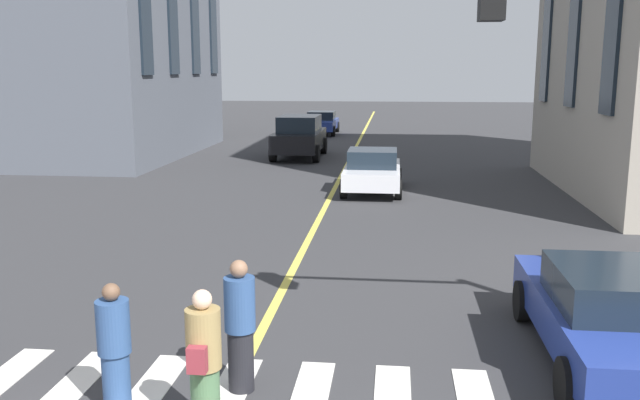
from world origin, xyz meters
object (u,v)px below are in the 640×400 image
(pedestrian_far, at_px, (240,327))
(pedestrian_near, at_px, (115,349))
(car_black_mid, at_px, (299,136))
(car_blue_parked_b, at_px, (321,123))
(pedestrian_companion, at_px, (204,363))
(car_white_parked_a, at_px, (372,171))
(car_blue_near, at_px, (611,314))

(pedestrian_far, bearing_deg, pedestrian_near, 117.88)
(pedestrian_far, bearing_deg, car_black_mid, 6.18)
(car_black_mid, height_order, pedestrian_far, car_black_mid)
(car_blue_parked_b, relative_size, pedestrian_companion, 2.67)
(car_black_mid, height_order, pedestrian_near, car_black_mid)
(car_blue_parked_b, xyz_separation_m, pedestrian_companion, (-34.71, -2.50, 0.12))
(car_black_mid, xyz_separation_m, pedestrian_far, (-22.39, -2.42, -0.13))
(car_white_parked_a, xyz_separation_m, pedestrian_near, (-14.73, 2.45, 0.07))
(car_black_mid, xyz_separation_m, car_blue_near, (-21.06, -7.19, -0.27))
(car_white_parked_a, height_order, pedestrian_companion, pedestrian_companion)
(car_white_parked_a, xyz_separation_m, car_blue_parked_b, (19.62, 3.80, 0.00))
(car_blue_near, bearing_deg, car_blue_parked_b, 12.94)
(car_white_parked_a, distance_m, car_blue_near, 13.22)
(pedestrian_near, relative_size, pedestrian_companion, 0.95)
(pedestrian_near, bearing_deg, car_black_mid, 2.76)
(pedestrian_companion, bearing_deg, car_black_mid, 5.53)
(car_white_parked_a, height_order, car_blue_near, car_white_parked_a)
(pedestrian_companion, distance_m, pedestrian_far, 1.06)
(pedestrian_far, bearing_deg, pedestrian_companion, 171.64)
(car_black_mid, height_order, car_blue_near, car_black_mid)
(car_white_parked_a, distance_m, car_black_mid, 9.09)
(pedestrian_companion, xyz_separation_m, pedestrian_far, (1.05, -0.15, 0.01))
(car_blue_parked_b, height_order, car_black_mid, car_black_mid)
(car_black_mid, distance_m, car_blue_near, 22.26)
(car_black_mid, distance_m, pedestrian_companion, 23.55)
(car_white_parked_a, bearing_deg, car_black_mid, 23.09)
(car_blue_near, bearing_deg, car_black_mid, 18.86)
(car_blue_near, distance_m, pedestrian_near, 6.41)
(pedestrian_near, distance_m, pedestrian_companion, 1.21)
(pedestrian_companion, bearing_deg, pedestrian_far, -8.36)
(car_white_parked_a, bearing_deg, car_blue_near, -164.05)
(car_blue_parked_b, relative_size, car_black_mid, 0.94)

